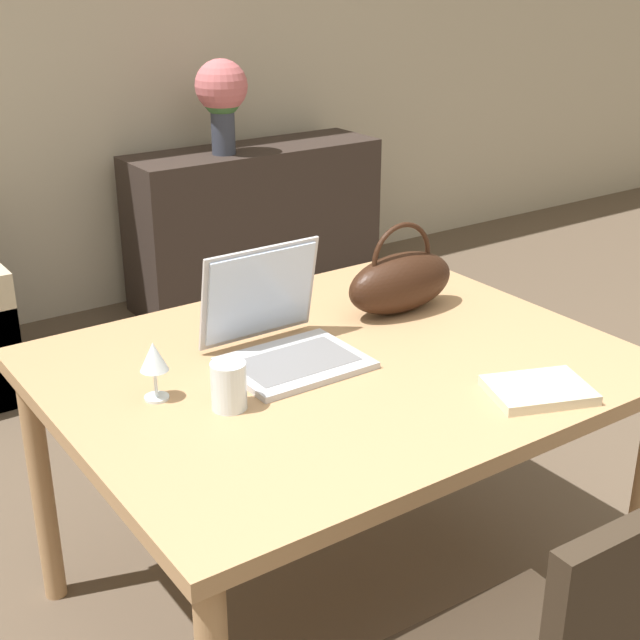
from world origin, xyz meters
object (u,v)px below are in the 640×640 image
at_px(laptop, 278,330).
at_px(handbag, 401,281).
at_px(drinking_glass, 229,386).
at_px(flower_vase, 222,94).
at_px(wine_glass, 154,359).

xyz_separation_m(laptop, handbag, (0.44, 0.06, 0.02)).
distance_m(drinking_glass, flower_vase, 2.54).
bearing_deg(drinking_glass, flower_vase, 61.23).
xyz_separation_m(wine_glass, flower_vase, (1.33, 2.08, 0.21)).
bearing_deg(wine_glass, drinking_glass, -49.27).
bearing_deg(drinking_glass, wine_glass, 130.73).
distance_m(wine_glass, handbag, 0.79).
distance_m(drinking_glass, wine_glass, 0.18).
height_order(drinking_glass, wine_glass, wine_glass).
xyz_separation_m(laptop, flower_vase, (0.98, 2.04, 0.24)).
bearing_deg(laptop, wine_glass, -173.70).
relative_size(wine_glass, flower_vase, 0.31).
height_order(laptop, drinking_glass, laptop).
bearing_deg(flower_vase, laptop, -115.62).
xyz_separation_m(drinking_glass, wine_glass, (-0.11, 0.13, 0.04)).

